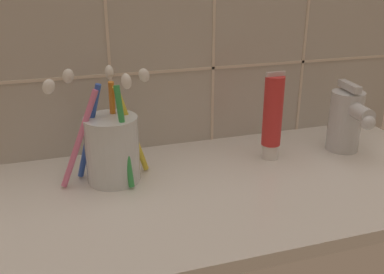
# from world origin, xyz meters

# --- Properties ---
(sink_counter) EXTENTS (0.75, 0.37, 0.02)m
(sink_counter) POSITION_xyz_m (0.00, 0.00, 0.01)
(sink_counter) COLOR silver
(sink_counter) RESTS_ON ground
(tile_wall_backsplash) EXTENTS (0.85, 0.02, 0.43)m
(tile_wall_backsplash) POSITION_xyz_m (0.00, 0.19, 0.21)
(tile_wall_backsplash) COLOR #B7B2A8
(tile_wall_backsplash) RESTS_ON ground
(toothbrush_cup) EXTENTS (0.16, 0.09, 0.18)m
(toothbrush_cup) POSITION_xyz_m (-0.19, 0.06, 0.08)
(toothbrush_cup) COLOR silver
(toothbrush_cup) RESTS_ON sink_counter
(toothpaste_tube) EXTENTS (0.03, 0.03, 0.16)m
(toothpaste_tube) POSITION_xyz_m (0.09, 0.06, 0.10)
(toothpaste_tube) COLOR white
(toothpaste_tube) RESTS_ON sink_counter
(sink_faucet) EXTENTS (0.06, 0.11, 0.13)m
(sink_faucet) POSITION_xyz_m (0.23, 0.05, 0.08)
(sink_faucet) COLOR silver
(sink_faucet) RESTS_ON sink_counter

